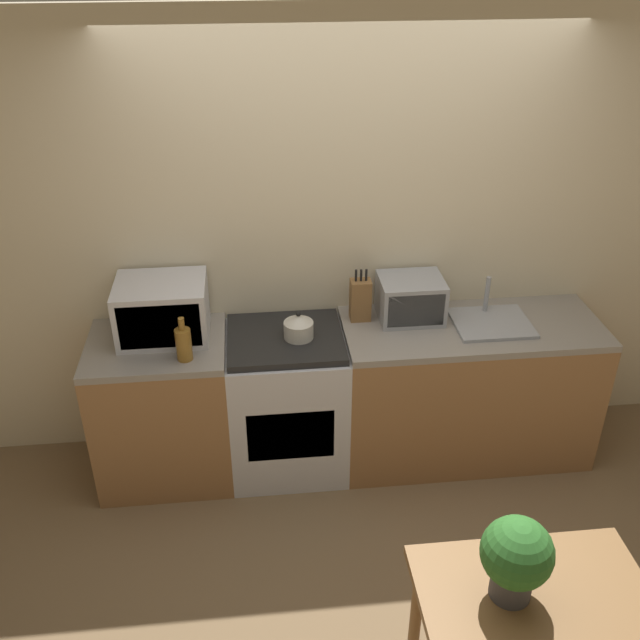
{
  "coord_description": "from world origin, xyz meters",
  "views": [
    {
      "loc": [
        -0.54,
        -2.79,
        2.98
      ],
      "look_at": [
        -0.18,
        0.53,
        1.05
      ],
      "focal_mm": 40.0,
      "sensor_mm": 36.0,
      "label": 1
    }
  ],
  "objects": [
    {
      "name": "bottle",
      "position": [
        -0.91,
        0.45,
        1.0
      ],
      "size": [
        0.08,
        0.08,
        0.25
      ],
      "color": "olive",
      "rests_on": "counter_left_run"
    },
    {
      "name": "stove_range",
      "position": [
        -0.37,
        0.63,
        0.45
      ],
      "size": [
        0.68,
        0.62,
        0.9
      ],
      "color": "silver",
      "rests_on": "ground_plane"
    },
    {
      "name": "potted_plant",
      "position": [
        0.37,
        -1.06,
        0.93
      ],
      "size": [
        0.27,
        0.27,
        0.36
      ],
      "color": "#424247",
      "rests_on": "dining_table"
    },
    {
      "name": "sink_basin",
      "position": [
        0.83,
        0.64,
        0.92
      ],
      "size": [
        0.44,
        0.37,
        0.24
      ],
      "color": "#999BA0",
      "rests_on": "counter_right_run"
    },
    {
      "name": "wall_back",
      "position": [
        0.0,
        0.97,
        1.3
      ],
      "size": [
        10.0,
        0.06,
        2.6
      ],
      "color": "beige",
      "rests_on": "ground_plane"
    },
    {
      "name": "dining_table",
      "position": [
        0.47,
        -1.09,
        0.62
      ],
      "size": [
        0.9,
        0.61,
        0.73
      ],
      "color": "brown",
      "rests_on": "ground_plane"
    },
    {
      "name": "toaster_oven",
      "position": [
        0.37,
        0.76,
        1.02
      ],
      "size": [
        0.37,
        0.3,
        0.25
      ],
      "color": "#999BA0",
      "rests_on": "counter_right_run"
    },
    {
      "name": "microwave",
      "position": [
        -1.04,
        0.72,
        1.06
      ],
      "size": [
        0.49,
        0.39,
        0.32
      ],
      "color": "silver",
      "rests_on": "counter_left_run"
    },
    {
      "name": "ground_plane",
      "position": [
        0.0,
        0.0,
        0.0
      ],
      "size": [
        16.0,
        16.0,
        0.0
      ],
      "primitive_type": "plane",
      "color": "brown"
    },
    {
      "name": "kettle",
      "position": [
        -0.29,
        0.61,
        0.97
      ],
      "size": [
        0.17,
        0.17,
        0.17
      ],
      "color": "beige",
      "rests_on": "stove_range"
    },
    {
      "name": "counter_left_run",
      "position": [
        -1.09,
        0.63,
        0.45
      ],
      "size": [
        0.77,
        0.62,
        0.9
      ],
      "color": "olive",
      "rests_on": "ground_plane"
    },
    {
      "name": "counter_right_run",
      "position": [
        0.72,
        0.63,
        0.45
      ],
      "size": [
        1.5,
        0.62,
        0.9
      ],
      "color": "olive",
      "rests_on": "ground_plane"
    },
    {
      "name": "knife_block",
      "position": [
        0.08,
        0.78,
        1.03
      ],
      "size": [
        0.12,
        0.09,
        0.32
      ],
      "color": "brown",
      "rests_on": "counter_right_run"
    }
  ]
}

